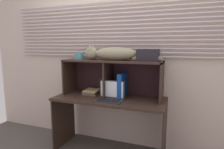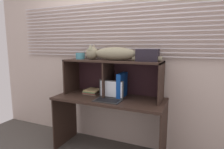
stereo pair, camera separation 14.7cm
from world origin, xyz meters
name	(u,v)px [view 2 (the right image)]	position (x,y,z in m)	size (l,w,h in m)	color
back_panel_with_blinds	(119,56)	(0.00, 0.55, 1.26)	(4.40, 0.08, 2.50)	beige
desk	(109,109)	(0.00, 0.21, 0.60)	(1.42, 0.60, 0.75)	#33221B
hutch_shelf_unit	(113,71)	(-0.01, 0.35, 1.08)	(1.29, 0.38, 0.48)	#33221B
cat	(111,54)	(-0.01, 0.31, 1.31)	(1.01, 0.18, 0.21)	gray
laptop	(109,96)	(0.04, 0.12, 0.80)	(0.33, 0.21, 0.23)	#2B2B2B
binder_upright	(122,85)	(0.14, 0.31, 0.91)	(0.06, 0.27, 0.31)	#0F3E98
book_stack	(93,91)	(-0.30, 0.31, 0.78)	(0.20, 0.22, 0.06)	gray
small_basket	(80,56)	(-0.48, 0.31, 1.27)	(0.12, 0.12, 0.09)	teal
storage_box	(148,55)	(0.46, 0.31, 1.30)	(0.26, 0.16, 0.15)	black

